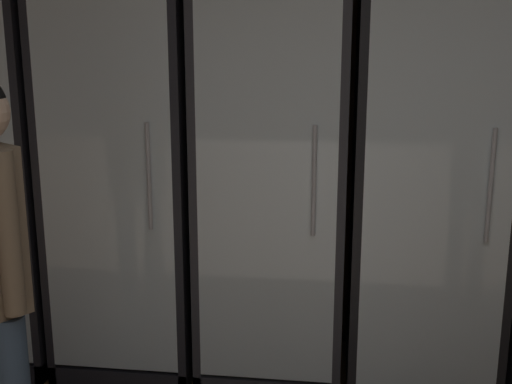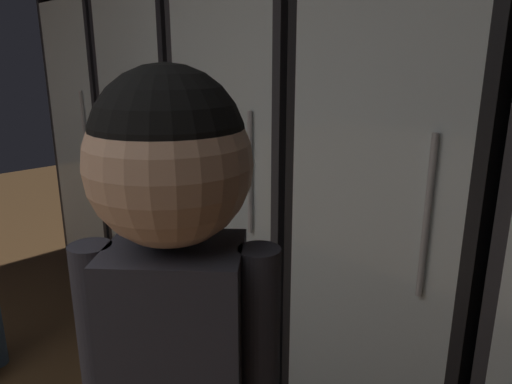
{
  "view_description": "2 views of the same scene",
  "coord_description": "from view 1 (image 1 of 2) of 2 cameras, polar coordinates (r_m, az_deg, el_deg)",
  "views": [
    {
      "loc": [
        -0.23,
        -0.48,
        1.71
      ],
      "look_at": [
        -0.59,
        2.26,
        1.06
      ],
      "focal_mm": 44.82,
      "sensor_mm": 36.0,
      "label": 1
    },
    {
      "loc": [
        1.02,
        1.03,
        1.57
      ],
      "look_at": [
        -0.22,
        2.22,
        1.07
      ],
      "focal_mm": 33.23,
      "sensor_mm": 36.0,
      "label": 2
    }
  ],
  "objects": [
    {
      "name": "cooler_left",
      "position": [
        3.42,
        -11.01,
        0.93
      ],
      "size": [
        0.72,
        0.7,
        2.02
      ],
      "color": "black",
      "rests_on": "ground"
    },
    {
      "name": "cooler_center",
      "position": [
        3.27,
        1.66,
        0.37
      ],
      "size": [
        0.72,
        0.7,
        2.02
      ],
      "color": "#2B2B30",
      "rests_on": "ground"
    },
    {
      "name": "cooler_right",
      "position": [
        3.28,
        14.89,
        0.09
      ],
      "size": [
        0.72,
        0.7,
        2.02
      ],
      "color": "black",
      "rests_on": "ground"
    },
    {
      "name": "wall_back",
      "position": [
        3.53,
        11.22,
        7.94
      ],
      "size": [
        6.0,
        0.06,
        2.8
      ],
      "primitive_type": "cube",
      "color": "#382619",
      "rests_on": "ground"
    }
  ]
}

